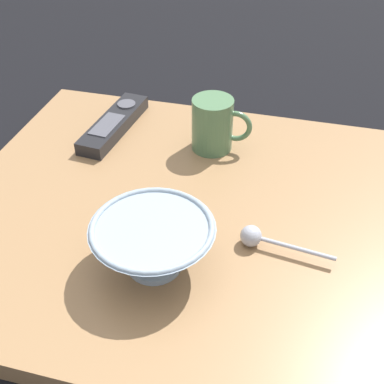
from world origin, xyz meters
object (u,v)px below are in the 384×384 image
coffee_mug (214,125)px  teaspoon (256,237)px  tv_remote_near (114,124)px  cereal_bowl (153,243)px

coffee_mug → teaspoon: 0.25m
tv_remote_near → teaspoon: bearing=-128.0°
coffee_mug → teaspoon: size_ratio=0.80×
coffee_mug → tv_remote_near: size_ratio=0.52×
cereal_bowl → tv_remote_near: cereal_bowl is taller
cereal_bowl → tv_remote_near: size_ratio=0.80×
cereal_bowl → tv_remote_near: 0.35m
cereal_bowl → teaspoon: 0.14m
coffee_mug → tv_remote_near: bearing=86.4°
cereal_bowl → teaspoon: (0.07, -0.12, -0.03)m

